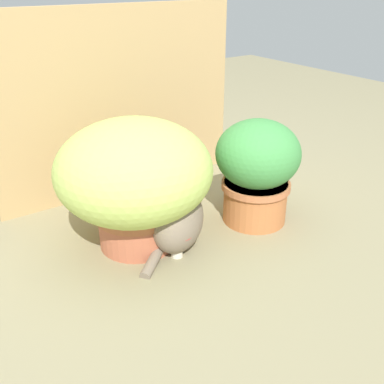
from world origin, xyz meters
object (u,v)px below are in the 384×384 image
object	(u,v)px
leafy_planter	(257,168)
mushroom_ornament_red	(177,229)
cat	(179,215)
grass_planter	(134,177)

from	to	relation	value
leafy_planter	mushroom_ornament_red	world-z (taller)	leafy_planter
mushroom_ornament_red	cat	bearing A→B (deg)	50.46
grass_planter	cat	size ratio (longest dim) A/B	1.45
grass_planter	cat	world-z (taller)	grass_planter
cat	mushroom_ornament_red	xyz separation A→B (m)	(-0.05, -0.06, -0.01)
grass_planter	mushroom_ornament_red	distance (m)	0.23
grass_planter	leafy_planter	bearing A→B (deg)	-12.84
leafy_planter	mushroom_ornament_red	bearing A→B (deg)	-173.18
cat	grass_planter	bearing A→B (deg)	140.36
grass_planter	mushroom_ornament_red	xyz separation A→B (m)	(0.07, -0.15, -0.15)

